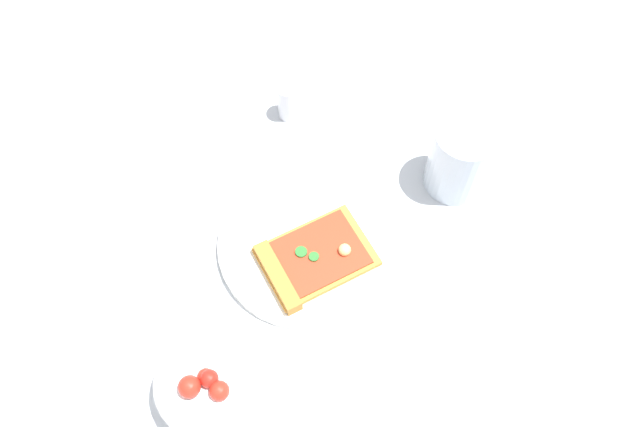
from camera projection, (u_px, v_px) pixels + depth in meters
name	position (u px, v px, depth m)	size (l,w,h in m)	color
ground_plane	(302.00, 261.00, 0.84)	(2.40, 2.40, 0.00)	silver
plate	(307.00, 244.00, 0.84)	(0.23, 0.23, 0.01)	white
pizza_slice_main	(309.00, 260.00, 0.82)	(0.14, 0.17, 0.02)	gold
salad_bowl	(211.00, 386.00, 0.73)	(0.12, 0.12, 0.08)	white
soda_glass	(460.00, 159.00, 0.85)	(0.08, 0.08, 0.11)	silver
pepper_shaker	(288.00, 99.00, 0.93)	(0.03, 0.03, 0.07)	silver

